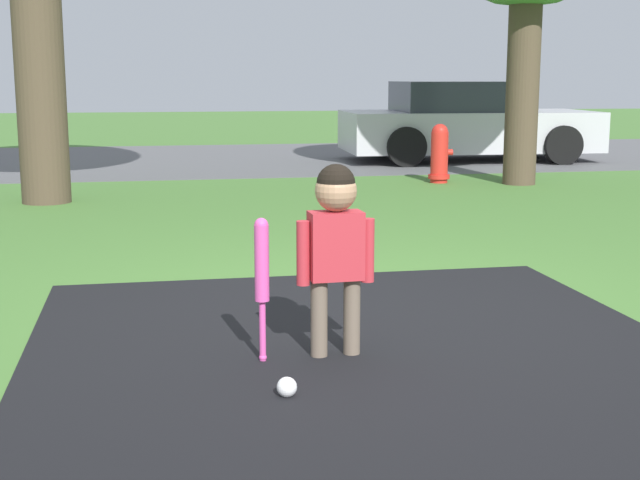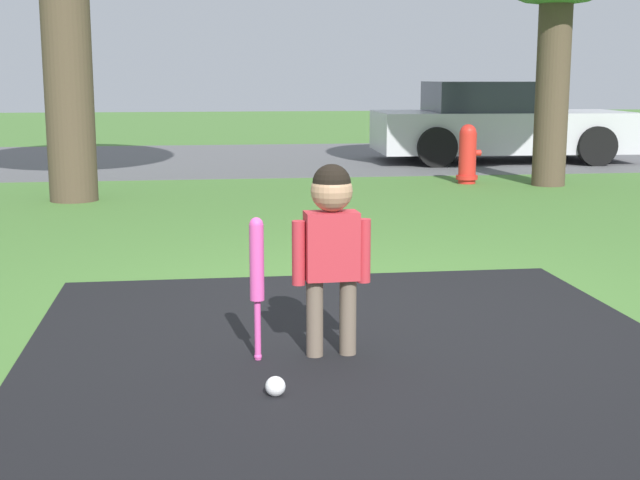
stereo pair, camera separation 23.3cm
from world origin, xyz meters
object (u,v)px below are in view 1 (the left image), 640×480
(child, at_px, (336,233))
(baseball_bat, at_px, (262,269))
(parked_car, at_px, (466,123))
(fire_hydrant, at_px, (440,154))
(sports_ball, at_px, (287,387))

(child, relative_size, baseball_bat, 1.35)
(child, distance_m, parked_car, 10.50)
(fire_hydrant, relative_size, parked_car, 0.18)
(child, xyz_separation_m, fire_hydrant, (2.77, 6.78, -0.24))
(parked_car, bearing_deg, sports_ball, -110.95)
(child, relative_size, sports_ball, 10.71)
(sports_ball, height_order, parked_car, parked_car)
(baseball_bat, bearing_deg, fire_hydrant, 65.31)
(fire_hydrant, bearing_deg, parked_car, 64.23)
(baseball_bat, bearing_deg, sports_ball, -85.44)
(baseball_bat, relative_size, sports_ball, 7.93)
(child, bearing_deg, baseball_bat, -178.38)
(baseball_bat, distance_m, parked_car, 10.67)
(sports_ball, bearing_deg, child, 58.59)
(fire_hydrant, height_order, parked_car, parked_car)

